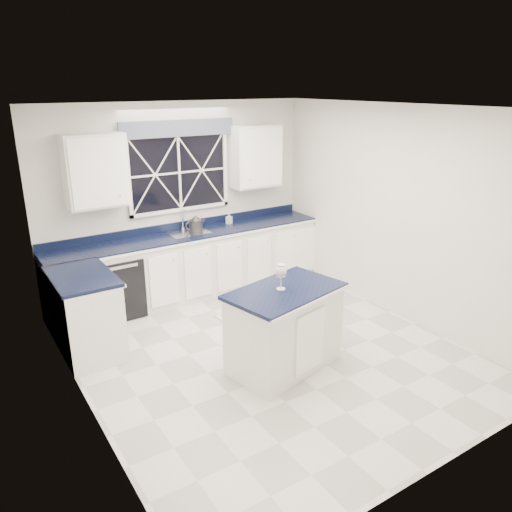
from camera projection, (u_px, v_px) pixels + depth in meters
ground at (268, 352)px, 5.73m from camera, size 4.50×4.50×0.00m
back_wall at (179, 200)px, 7.06m from camera, size 4.00×0.10×2.70m
base_cabinets at (175, 274)px, 6.82m from camera, size 3.99×1.60×0.90m
countertop at (190, 234)px, 6.97m from camera, size 3.98×0.64×0.04m
dishwasher at (116, 285)px, 6.57m from camera, size 0.60×0.58×0.82m
window at (179, 167)px, 6.87m from camera, size 1.65×0.09×1.26m
upper_cabinets at (183, 163)px, 6.75m from camera, size 3.10×0.34×0.90m
faucet at (183, 219)px, 7.06m from camera, size 0.05×0.20×0.30m
island at (284, 328)px, 5.31m from camera, size 1.34×0.98×0.91m
rug at (271, 314)px, 6.65m from camera, size 1.33×0.83×0.02m
kettle at (196, 224)px, 7.04m from camera, size 0.32×0.20×0.22m
wine_glass at (281, 272)px, 5.10m from camera, size 0.12×0.12×0.27m
soap_bottle at (229, 218)px, 7.40m from camera, size 0.10×0.10×0.16m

